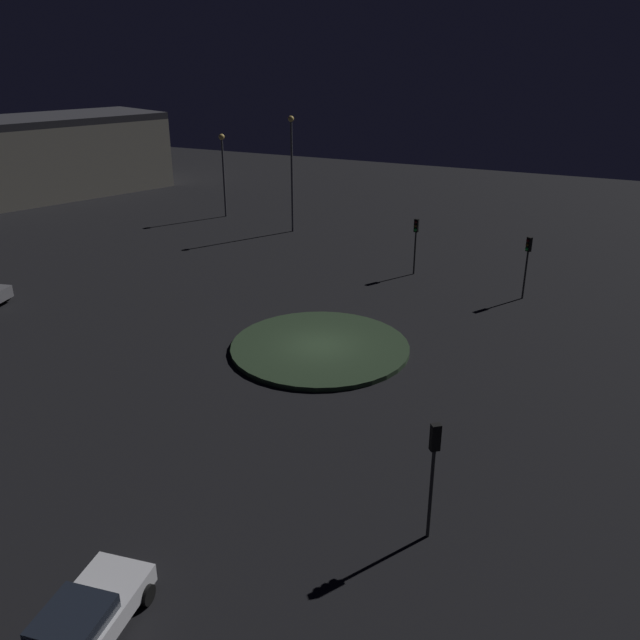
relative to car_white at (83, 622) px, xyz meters
The scene contains 9 objects.
ground_plane 19.43m from the car_white, 95.84° to the left, with size 116.46×116.46×0.00m, color black.
roundabout_island 19.42m from the car_white, 95.84° to the left, with size 9.41×9.41×0.25m, color #263823.
car_white is the anchor object (origin of this frame).
traffic_light_northeast 32.25m from the car_white, 78.34° to the left, with size 0.37×0.40×4.00m.
traffic_light_north 33.36m from the car_white, 92.04° to the left, with size 0.31×0.36×3.93m.
traffic_light_southeast 10.88m from the car_white, 47.53° to the left, with size 0.38×0.39×4.23m.
streetlamp_northwest 47.88m from the car_white, 117.81° to the left, with size 0.53×0.53×7.52m.
streetlamp_northwest_near 42.73m from the car_white, 109.41° to the left, with size 0.49×0.49×9.58m.
store_building 60.36m from the car_white, 140.25° to the left, with size 21.73×34.58×8.08m.
Camera 1 is at (13.08, -28.38, 14.77)m, focal length 36.77 mm.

